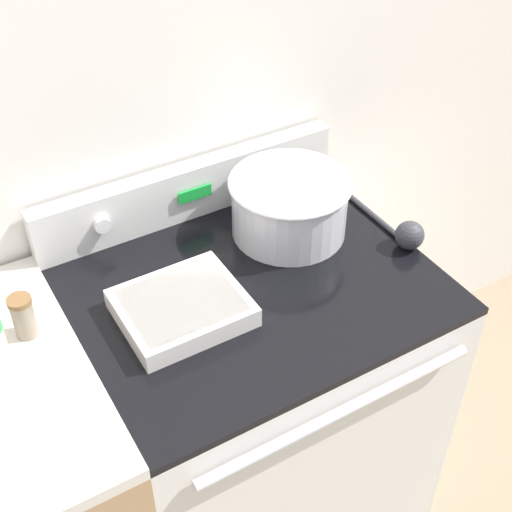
% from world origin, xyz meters
% --- Properties ---
extents(kitchen_wall, '(8.00, 0.05, 2.50)m').
position_xyz_m(kitchen_wall, '(0.00, 0.71, 1.25)').
color(kitchen_wall, silver).
rests_on(kitchen_wall, ground_plane).
extents(stove_range, '(0.82, 0.71, 0.90)m').
position_xyz_m(stove_range, '(0.00, 0.34, 0.45)').
color(stove_range, silver).
rests_on(stove_range, ground_plane).
extents(control_panel, '(0.82, 0.07, 0.14)m').
position_xyz_m(control_panel, '(0.00, 0.65, 0.97)').
color(control_panel, silver).
rests_on(control_panel, stove_range).
extents(mixing_bowl, '(0.30, 0.30, 0.15)m').
position_xyz_m(mixing_bowl, '(0.18, 0.46, 0.99)').
color(mixing_bowl, silver).
rests_on(mixing_bowl, stove_range).
extents(casserole_dish, '(0.27, 0.23, 0.05)m').
position_xyz_m(casserole_dish, '(-0.19, 0.32, 0.93)').
color(casserole_dish, silver).
rests_on(casserole_dish, stove_range).
extents(ladle, '(0.07, 0.28, 0.07)m').
position_xyz_m(ladle, '(0.39, 0.27, 0.93)').
color(ladle, '#333338').
rests_on(ladle, stove_range).
extents(spice_jar_brown_cap, '(0.05, 0.05, 0.10)m').
position_xyz_m(spice_jar_brown_cap, '(-0.49, 0.43, 0.97)').
color(spice_jar_brown_cap, gray).
rests_on(spice_jar_brown_cap, side_counter).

